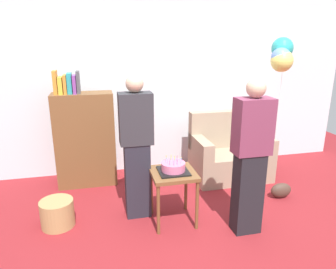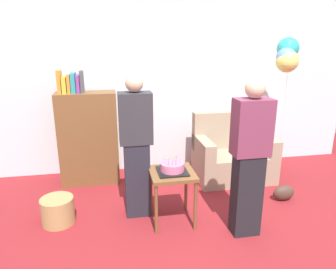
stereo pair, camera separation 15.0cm
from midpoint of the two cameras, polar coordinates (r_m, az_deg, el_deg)
The scene contains 11 objects.
ground_plane at distance 3.41m, azimuth 5.90°, elevation -18.36°, with size 8.00×8.00×0.00m, color maroon.
wall_back at distance 4.81m, azimuth -1.61°, elevation 9.54°, with size 6.00×0.10×2.70m, color silver.
couch at distance 4.69m, azimuth 10.27°, elevation -3.64°, with size 1.10×0.70×0.96m.
bookshelf at distance 4.44m, azimuth -16.02°, elevation -0.55°, with size 0.80×0.36×1.60m.
side_table at distance 3.41m, azimuth -0.31°, elevation -8.29°, with size 0.48×0.48×0.60m.
birthday_cake at distance 3.36m, azimuth -0.32°, elevation -6.09°, with size 0.32×0.32×0.17m.
person_blowing_candles at distance 3.45m, azimuth -7.05°, elevation -2.37°, with size 0.36×0.22×1.63m.
person_holding_cake at distance 3.21m, azimuth 13.63°, elevation -4.19°, with size 0.36×0.22×1.63m.
wicker_basket at distance 3.73m, azimuth -20.83°, elevation -13.41°, with size 0.36×0.36×0.30m, color #A88451.
handbag at distance 4.31m, azimuth 19.12°, elevation -9.71°, with size 0.28×0.14×0.20m, color #473328.
balloon_bunch at distance 4.67m, azimuth 19.33°, elevation 13.59°, with size 0.37×0.43×2.01m.
Camera 1 is at (-1.03, -2.61, 1.96)m, focal length 33.11 mm.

